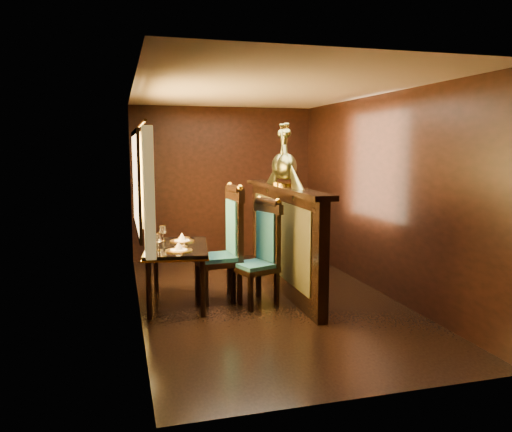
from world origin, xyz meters
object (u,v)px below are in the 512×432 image
object	(u,v)px
chair_left	(263,248)
peacock_left	(287,155)
dining_table	(177,251)
peacock_right	(282,155)
chair_right	(228,240)

from	to	relation	value
chair_left	peacock_left	xyz separation A→B (m)	(0.39, 0.31, 1.09)
dining_table	peacock_right	size ratio (longest dim) A/B	1.63
chair_left	peacock_right	world-z (taller)	peacock_right
dining_table	chair_left	bearing A→B (deg)	-5.26
dining_table	chair_right	distance (m)	0.63
chair_left	dining_table	bearing A→B (deg)	147.22
chair_left	chair_right	world-z (taller)	chair_right
chair_left	peacock_right	bearing A→B (deg)	33.06
chair_left	peacock_right	distance (m)	1.26
chair_left	peacock_left	bearing A→B (deg)	18.83
peacock_left	peacock_right	world-z (taller)	same
dining_table	chair_right	bearing A→B (deg)	8.29
chair_right	peacock_left	bearing A→B (deg)	0.77
chair_left	chair_right	size ratio (longest dim) A/B	0.89
chair_left	chair_right	bearing A→B (deg)	127.78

